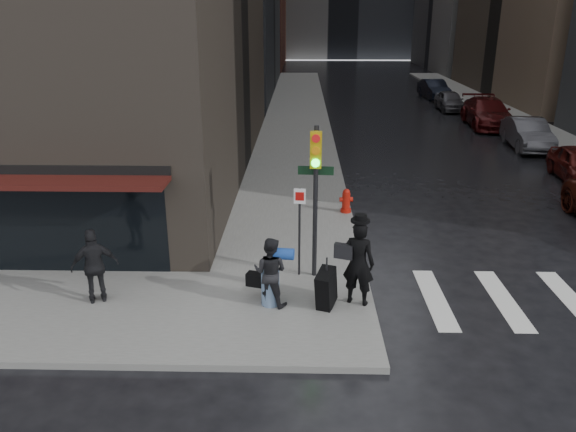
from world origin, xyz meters
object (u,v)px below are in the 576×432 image
fire_hydrant (346,202)px  parked_car_5 (434,89)px  parked_car_3 (487,113)px  parked_car_4 (450,101)px  man_jeans (270,272)px  man_greycoat (95,266)px  parked_car_2 (527,134)px  traffic_light (314,183)px  man_overcoat (352,267)px

fire_hydrant → parked_car_5: parked_car_5 is taller
parked_car_3 → parked_car_4: parked_car_3 is taller
man_jeans → fire_hydrant: size_ratio=2.02×
man_greycoat → parked_car_2: bearing=-156.7°
man_greycoat → fire_hydrant: (6.09, 6.23, -0.52)m
man_jeans → parked_car_2: man_jeans is taller
traffic_light → parked_car_5: size_ratio=0.87×
man_greycoat → parked_car_3: man_greycoat is taller
parked_car_4 → parked_car_5: 5.71m
man_greycoat → parked_car_4: (14.75, 27.71, -0.36)m
man_jeans → parked_car_5: bearing=-91.7°
parked_car_3 → parked_car_4: bearing=101.4°
parked_car_4 → parked_car_3: bearing=-81.9°
man_jeans → parked_car_3: man_jeans is taller
man_jeans → fire_hydrant: (2.16, 6.28, -0.45)m
parked_car_3 → parked_car_5: bearing=96.6°
parked_car_4 → man_greycoat: bearing=-117.7°
parked_car_3 → fire_hydrant: bearing=-117.3°
man_overcoat → man_jeans: 1.82m
parked_car_2 → traffic_light: bearing=-121.6°
parked_car_3 → traffic_light: bearing=-113.6°
man_greycoat → man_jeans: bearing=156.7°
parked_car_2 → parked_car_4: 11.46m
parked_car_3 → man_greycoat: bearing=-121.6°
man_jeans → parked_car_2: size_ratio=0.36×
man_greycoat → traffic_light: 5.34m
man_jeans → fire_hydrant: 6.65m
man_overcoat → parked_car_5: (9.18, 33.41, -0.35)m
man_greycoat → parked_car_5: man_greycoat is taller
man_jeans → parked_car_4: man_jeans is taller
traffic_light → parked_car_4: traffic_light is taller
parked_car_3 → parked_car_4: 5.76m
fire_hydrant → man_greycoat: bearing=-134.4°
parked_car_2 → man_greycoat: bearing=-129.6°
fire_hydrant → parked_car_4: 23.16m
parked_car_2 → parked_car_3: (-0.21, 5.71, 0.07)m
man_jeans → parked_car_4: bearing=-94.8°
parked_car_5 → man_jeans: bearing=-113.1°
man_overcoat → man_greycoat: bearing=19.9°
man_overcoat → parked_car_5: 34.65m
traffic_light → man_greycoat: bearing=-160.6°
man_greycoat → parked_car_3: (15.53, 22.01, -0.21)m
man_overcoat → traffic_light: bearing=-39.0°
parked_car_3 → parked_car_5: size_ratio=1.29×
man_overcoat → parked_car_3: bearing=-94.2°
fire_hydrant → parked_car_4: parked_car_4 is taller
parked_car_4 → man_jeans: bearing=-110.9°
man_overcoat → parked_car_2: bearing=-101.7°
man_overcoat → man_jeans: (-1.81, -0.05, -0.11)m
man_greycoat → parked_car_5: (14.93, 33.42, -0.31)m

